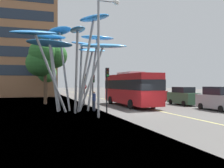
{
  "coord_description": "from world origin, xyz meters",
  "views": [
    {
      "loc": [
        -9.28,
        -19.58,
        2.6
      ],
      "look_at": [
        -1.0,
        5.71,
        2.5
      ],
      "focal_mm": 39.54,
      "sensor_mm": 36.0,
      "label": 1
    }
  ],
  "objects_px": {
    "street_lamp": "(103,43)",
    "car_parked_mid": "(183,96)",
    "traffic_light_kerb_near": "(107,80)",
    "car_parked_near": "(218,99)",
    "leaf_sculpture": "(75,43)",
    "traffic_light_island_mid": "(85,82)",
    "no_entry_sign": "(84,91)",
    "red_bus": "(131,88)",
    "traffic_light_kerb_far": "(93,84)",
    "car_side_street": "(138,93)",
    "pedestrian": "(94,101)",
    "car_parked_far": "(154,94)"
  },
  "relations": [
    {
      "from": "red_bus",
      "to": "street_lamp",
      "type": "relative_size",
      "value": 1.18
    },
    {
      "from": "traffic_light_kerb_far",
      "to": "street_lamp",
      "type": "distance_m",
      "value": 7.77
    },
    {
      "from": "traffic_light_island_mid",
      "to": "no_entry_sign",
      "type": "bearing_deg",
      "value": -104.72
    },
    {
      "from": "pedestrian",
      "to": "no_entry_sign",
      "type": "distance_m",
      "value": 5.35
    },
    {
      "from": "traffic_light_kerb_far",
      "to": "street_lamp",
      "type": "height_order",
      "value": "street_lamp"
    },
    {
      "from": "red_bus",
      "to": "traffic_light_island_mid",
      "type": "bearing_deg",
      "value": 146.27
    },
    {
      "from": "leaf_sculpture",
      "to": "traffic_light_kerb_far",
      "type": "distance_m",
      "value": 5.08
    },
    {
      "from": "street_lamp",
      "to": "pedestrian",
      "type": "relative_size",
      "value": 4.93
    },
    {
      "from": "leaf_sculpture",
      "to": "no_entry_sign",
      "type": "bearing_deg",
      "value": 69.52
    },
    {
      "from": "leaf_sculpture",
      "to": "pedestrian",
      "type": "bearing_deg",
      "value": 0.43
    },
    {
      "from": "red_bus",
      "to": "pedestrian",
      "type": "relative_size",
      "value": 5.83
    },
    {
      "from": "leaf_sculpture",
      "to": "pedestrian",
      "type": "height_order",
      "value": "leaf_sculpture"
    },
    {
      "from": "car_parked_mid",
      "to": "no_entry_sign",
      "type": "xyz_separation_m",
      "value": [
        -11.46,
        2.59,
        0.65
      ]
    },
    {
      "from": "red_bus",
      "to": "traffic_light_island_mid",
      "type": "height_order",
      "value": "red_bus"
    },
    {
      "from": "leaf_sculpture",
      "to": "car_parked_near",
      "type": "xyz_separation_m",
      "value": [
        13.2,
        -3.33,
        -5.25
      ]
    },
    {
      "from": "pedestrian",
      "to": "leaf_sculpture",
      "type": "bearing_deg",
      "value": -179.57
    },
    {
      "from": "traffic_light_kerb_far",
      "to": "car_side_street",
      "type": "xyz_separation_m",
      "value": [
        11.03,
        13.26,
        -1.55
      ]
    },
    {
      "from": "car_parked_mid",
      "to": "pedestrian",
      "type": "xyz_separation_m",
      "value": [
        -11.61,
        -2.71,
        -0.09
      ]
    },
    {
      "from": "traffic_light_kerb_far",
      "to": "car_parked_mid",
      "type": "distance_m",
      "value": 11.21
    },
    {
      "from": "leaf_sculpture",
      "to": "traffic_light_island_mid",
      "type": "relative_size",
      "value": 2.8
    },
    {
      "from": "leaf_sculpture",
      "to": "car_parked_far",
      "type": "height_order",
      "value": "leaf_sculpture"
    },
    {
      "from": "traffic_light_kerb_near",
      "to": "car_parked_near",
      "type": "height_order",
      "value": "traffic_light_kerb_near"
    },
    {
      "from": "red_bus",
      "to": "traffic_light_kerb_near",
      "type": "height_order",
      "value": "traffic_light_kerb_near"
    },
    {
      "from": "leaf_sculpture",
      "to": "traffic_light_kerb_near",
      "type": "xyz_separation_m",
      "value": [
        2.49,
        -2.06,
        -3.48
      ]
    },
    {
      "from": "leaf_sculpture",
      "to": "car_side_street",
      "type": "xyz_separation_m",
      "value": [
        13.36,
        15.71,
        -5.35
      ]
    },
    {
      "from": "no_entry_sign",
      "to": "red_bus",
      "type": "bearing_deg",
      "value": -22.75
    },
    {
      "from": "traffic_light_island_mid",
      "to": "street_lamp",
      "type": "distance_m",
      "value": 11.37
    },
    {
      "from": "car_parked_near",
      "to": "car_side_street",
      "type": "xyz_separation_m",
      "value": [
        0.16,
        19.04,
        -0.09
      ]
    },
    {
      "from": "leaf_sculpture",
      "to": "no_entry_sign",
      "type": "xyz_separation_m",
      "value": [
        1.98,
        5.31,
        -4.65
      ]
    },
    {
      "from": "car_parked_mid",
      "to": "pedestrian",
      "type": "distance_m",
      "value": 11.92
    },
    {
      "from": "leaf_sculpture",
      "to": "car_parked_far",
      "type": "xyz_separation_m",
      "value": [
        13.29,
        9.68,
        -5.24
      ]
    },
    {
      "from": "traffic_light_kerb_near",
      "to": "car_parked_far",
      "type": "bearing_deg",
      "value": 47.38
    },
    {
      "from": "street_lamp",
      "to": "car_parked_mid",
      "type": "bearing_deg",
      "value": 31.25
    },
    {
      "from": "traffic_light_kerb_far",
      "to": "car_side_street",
      "type": "bearing_deg",
      "value": 50.25
    },
    {
      "from": "traffic_light_kerb_near",
      "to": "traffic_light_kerb_far",
      "type": "distance_m",
      "value": 4.52
    },
    {
      "from": "car_side_street",
      "to": "no_entry_sign",
      "type": "distance_m",
      "value": 15.43
    },
    {
      "from": "traffic_light_island_mid",
      "to": "car_parked_far",
      "type": "xyz_separation_m",
      "value": [
        11.04,
        3.34,
        -1.61
      ]
    },
    {
      "from": "red_bus",
      "to": "traffic_light_kerb_far",
      "type": "bearing_deg",
      "value": -169.85
    },
    {
      "from": "traffic_light_kerb_far",
      "to": "street_lamp",
      "type": "relative_size",
      "value": 0.38
    },
    {
      "from": "leaf_sculpture",
      "to": "traffic_light_island_mid",
      "type": "height_order",
      "value": "leaf_sculpture"
    },
    {
      "from": "car_parked_far",
      "to": "street_lamp",
      "type": "relative_size",
      "value": 0.5
    },
    {
      "from": "traffic_light_kerb_near",
      "to": "car_parked_mid",
      "type": "bearing_deg",
      "value": 23.58
    },
    {
      "from": "car_parked_far",
      "to": "car_side_street",
      "type": "bearing_deg",
      "value": 89.31
    },
    {
      "from": "traffic_light_kerb_far",
      "to": "no_entry_sign",
      "type": "xyz_separation_m",
      "value": [
        -0.35,
        2.87,
        -0.85
      ]
    },
    {
      "from": "traffic_light_kerb_far",
      "to": "car_parked_near",
      "type": "height_order",
      "value": "traffic_light_kerb_far"
    },
    {
      "from": "car_side_street",
      "to": "street_lamp",
      "type": "distance_m",
      "value": 24.04
    },
    {
      "from": "street_lamp",
      "to": "pedestrian",
      "type": "xyz_separation_m",
      "value": [
        0.45,
        4.61,
        -4.72
      ]
    },
    {
      "from": "no_entry_sign",
      "to": "pedestrian",
      "type": "bearing_deg",
      "value": -91.69
    },
    {
      "from": "traffic_light_island_mid",
      "to": "car_parked_mid",
      "type": "height_order",
      "value": "traffic_light_island_mid"
    },
    {
      "from": "red_bus",
      "to": "pedestrian",
      "type": "xyz_separation_m",
      "value": [
        -5.05,
        -3.25,
        -1.16
      ]
    }
  ]
}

